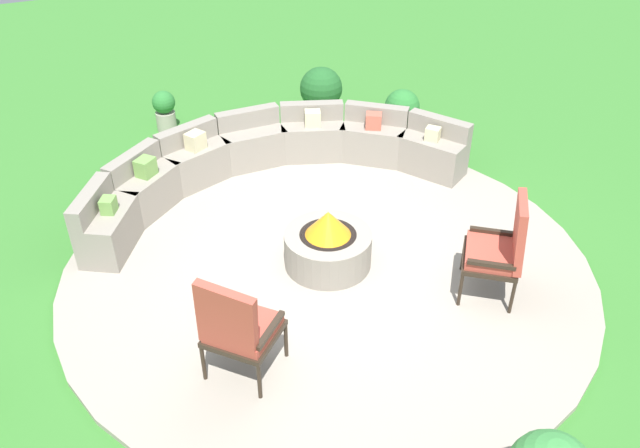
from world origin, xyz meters
The scene contains 9 objects.
ground_plane centered at (0.00, 0.00, 0.00)m, with size 24.00×24.00×0.00m, color #387A2D.
patio_circle centered at (0.00, 0.00, 0.03)m, with size 5.62×5.62×0.06m, color #9E9384.
fire_pit centered at (0.00, 0.00, 0.31)m, with size 0.92×0.92×0.67m.
curved_stone_bench centered at (0.01, 1.87, 0.37)m, with size 4.93×1.89×0.73m.
lounge_chair_front_left centered at (-1.35, -1.10, 0.63)m, with size 0.80×0.81×1.11m.
lounge_chair_front_right centered at (1.34, -1.11, 0.63)m, with size 0.79×0.81×1.11m.
potted_plant_0 centered at (2.25, 2.31, 0.40)m, with size 0.50×0.50×0.75m.
potted_plant_3 centered at (-0.77, 4.00, 0.33)m, with size 0.33×0.33×0.61m.
potted_plant_4 centered at (1.53, 3.50, 0.40)m, with size 0.65×0.65×0.77m.
Camera 1 is at (-2.36, -4.96, 4.39)m, focal length 36.51 mm.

